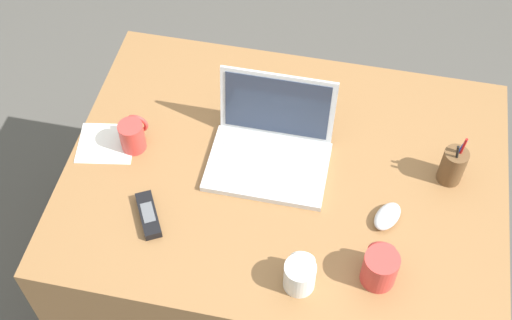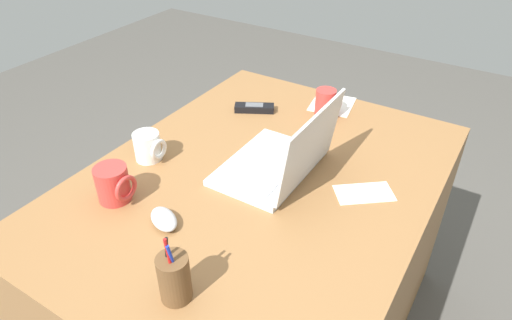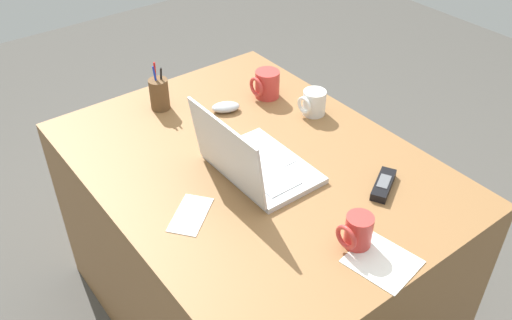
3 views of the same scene
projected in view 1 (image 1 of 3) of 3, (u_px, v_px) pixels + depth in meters
ground_plane at (279, 289)px, 2.49m from camera, size 6.00×6.00×0.00m
desk at (282, 238)px, 2.21m from camera, size 1.22×0.92×0.72m
laptop at (271, 147)px, 1.91m from camera, size 0.33×0.26×0.23m
computer_mouse at (387, 216)px, 1.81m from camera, size 0.09×0.11×0.03m
coffee_mug_white at (300, 274)px, 1.68m from camera, size 0.08×0.09×0.09m
coffee_mug_tall at (133, 134)px, 1.94m from camera, size 0.07×0.08×0.09m
coffee_mug_spare at (380, 267)px, 1.69m from camera, size 0.09×0.10×0.10m
cordless_phone at (148, 215)px, 1.82m from camera, size 0.11×0.14×0.03m
pen_holder at (453, 166)px, 1.86m from camera, size 0.07×0.07×0.17m
paper_note_near_laptop at (106, 143)px, 1.98m from camera, size 0.18×0.17×0.00m
paper_note_left at (273, 94)px, 2.10m from camera, size 0.16×0.17×0.00m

